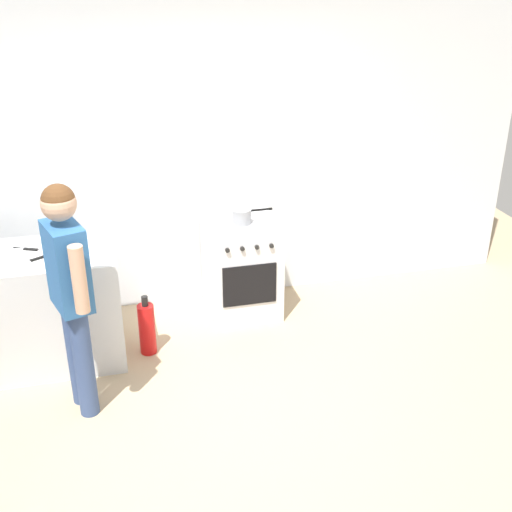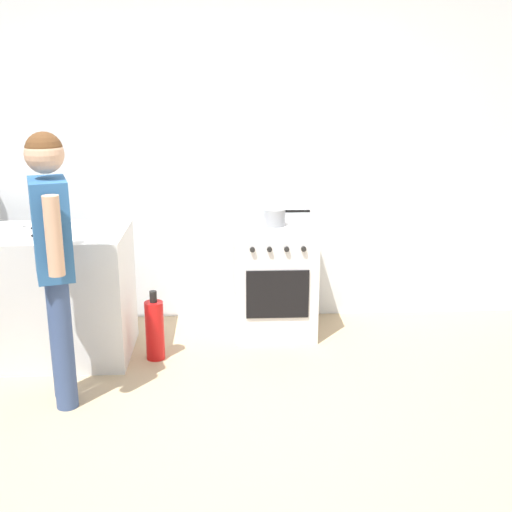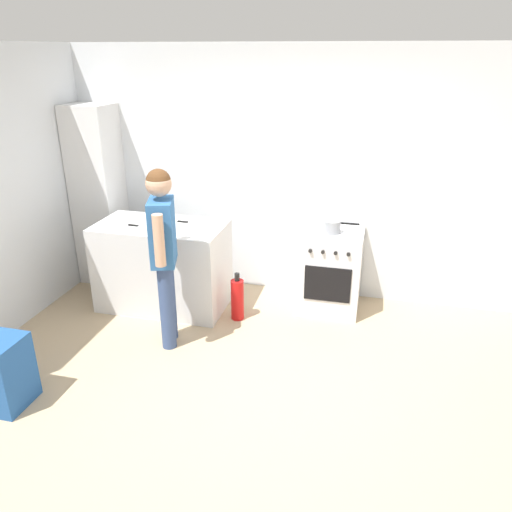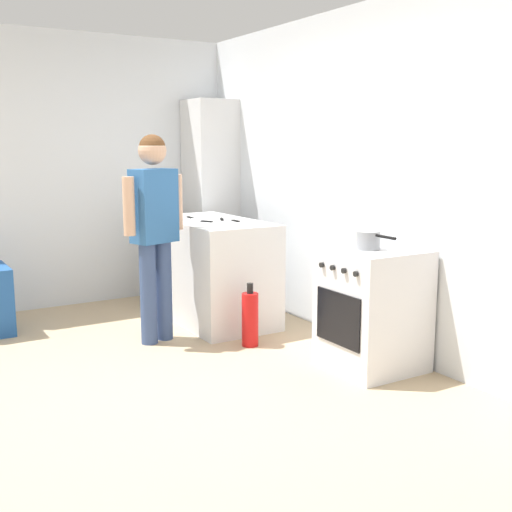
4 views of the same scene
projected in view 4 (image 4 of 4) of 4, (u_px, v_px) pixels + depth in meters
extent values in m
plane|color=tan|center=(142.00, 395.00, 4.03)|extent=(8.00, 8.00, 0.00)
cube|color=silver|center=(383.00, 179.00, 4.80)|extent=(6.00, 0.10, 2.60)
cube|color=silver|center=(78.00, 171.00, 6.20)|extent=(0.10, 3.10, 2.60)
cube|color=silver|center=(212.00, 270.00, 5.70)|extent=(1.30, 0.70, 0.90)
cube|color=silver|center=(373.00, 309.00, 4.47)|extent=(0.60, 0.60, 0.85)
cube|color=black|center=(338.00, 319.00, 4.31)|extent=(0.45, 0.01, 0.36)
cylinder|color=black|center=(348.00, 248.00, 4.45)|extent=(0.19, 0.19, 0.01)
cylinder|color=black|center=(375.00, 254.00, 4.22)|extent=(0.19, 0.19, 0.01)
cylinder|color=black|center=(375.00, 245.00, 4.57)|extent=(0.19, 0.19, 0.01)
cylinder|color=black|center=(402.00, 251.00, 4.34)|extent=(0.19, 0.19, 0.01)
cylinder|color=black|center=(322.00, 265.00, 4.40)|extent=(0.04, 0.02, 0.04)
cylinder|color=black|center=(332.00, 268.00, 4.30)|extent=(0.04, 0.02, 0.04)
cylinder|color=black|center=(344.00, 271.00, 4.20)|extent=(0.04, 0.02, 0.04)
cylinder|color=black|center=(356.00, 274.00, 4.10)|extent=(0.04, 0.02, 0.04)
cylinder|color=gray|center=(368.00, 240.00, 4.36)|extent=(0.16, 0.16, 0.13)
cylinder|color=black|center=(386.00, 237.00, 4.21)|extent=(0.18, 0.02, 0.02)
cube|color=silver|center=(194.00, 219.00, 5.69)|extent=(0.10, 0.03, 0.01)
cube|color=black|center=(190.00, 217.00, 5.78)|extent=(0.11, 0.03, 0.01)
cube|color=silver|center=(221.00, 218.00, 5.74)|extent=(0.14, 0.09, 0.01)
cube|color=black|center=(222.00, 219.00, 5.62)|extent=(0.11, 0.07, 0.01)
cube|color=silver|center=(227.00, 219.00, 5.67)|extent=(0.22, 0.04, 0.01)
cube|color=black|center=(236.00, 221.00, 5.53)|extent=(0.11, 0.03, 0.01)
cube|color=silver|center=(190.00, 220.00, 5.57)|extent=(0.23, 0.15, 0.01)
cube|color=black|center=(207.00, 221.00, 5.48)|extent=(0.11, 0.08, 0.01)
cylinder|color=#384C7A|center=(148.00, 294.00, 5.02)|extent=(0.13, 0.13, 0.80)
cylinder|color=#384C7A|center=(164.00, 290.00, 5.14)|extent=(0.13, 0.13, 0.80)
cube|color=#2D609E|center=(154.00, 206.00, 4.96)|extent=(0.29, 0.39, 0.57)
cylinder|color=tan|center=(129.00, 206.00, 4.78)|extent=(0.09, 0.09, 0.44)
cylinder|color=tan|center=(177.00, 202.00, 5.13)|extent=(0.09, 0.09, 0.44)
sphere|color=tan|center=(152.00, 151.00, 4.88)|extent=(0.22, 0.22, 0.22)
sphere|color=brown|center=(152.00, 148.00, 4.88)|extent=(0.21, 0.21, 0.21)
cylinder|color=red|center=(250.00, 320.00, 4.99)|extent=(0.13, 0.13, 0.42)
cylinder|color=black|center=(250.00, 288.00, 4.95)|extent=(0.05, 0.05, 0.08)
cube|color=silver|center=(211.00, 199.00, 6.65)|extent=(0.48, 0.44, 2.00)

